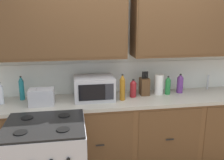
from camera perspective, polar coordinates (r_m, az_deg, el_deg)
The scene contains 13 objects.
wall_unit at distance 3.09m, azimuth 3.77°, elevation 10.33°, with size 4.56×0.40×2.57m.
counter_run at distance 3.22m, azimuth 4.21°, elevation -11.87°, with size 3.39×0.64×0.93m.
microwave at distance 2.97m, azimuth -4.22°, elevation -1.88°, with size 0.48×0.37×0.28m.
toaster at distance 2.89m, azimuth -16.16°, elevation -3.83°, with size 0.28×0.18×0.19m.
knife_block at distance 3.16m, azimuth 7.61°, elevation -1.43°, with size 0.11×0.14×0.31m.
sink_faucet at distance 3.64m, azimuth 21.55°, elevation -0.46°, with size 0.02×0.02×0.20m, color #B2B5BA.
paper_towel_roll at distance 3.22m, azimuth 10.93°, elevation -1.01°, with size 0.12×0.12×0.26m, color white.
bottle_clear at distance 3.08m, azimuth -24.72°, elevation -2.85°, with size 0.07×0.07×0.26m.
bottle_violet at distance 3.34m, azimuth 15.66°, elevation -0.81°, with size 0.08×0.08×0.26m.
bottle_amber at distance 2.93m, azimuth 2.45°, elevation -1.77°, with size 0.07×0.07×0.32m.
bottle_green at distance 3.24m, azimuth 12.98°, elevation -1.24°, with size 0.07×0.07×0.24m.
bottle_teal at distance 3.14m, azimuth -20.44°, elevation -1.83°, with size 0.06×0.06×0.30m.
bottle_red at distance 3.06m, azimuth 4.99°, elevation -1.94°, with size 0.08×0.08×0.23m.
Camera 1 is at (-0.68, -2.50, 1.91)m, focal length 38.98 mm.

